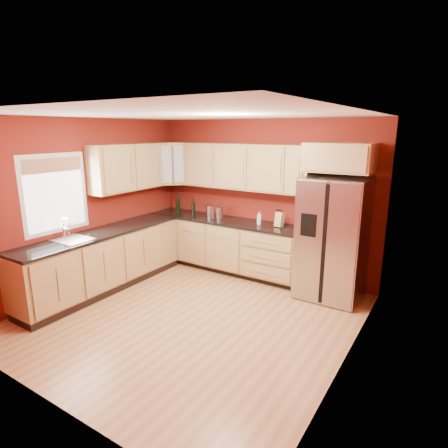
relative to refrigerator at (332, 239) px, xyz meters
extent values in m
plane|color=#A87041|center=(-1.35, -1.62, -0.89)|extent=(4.00, 4.00, 0.00)
plane|color=white|center=(-1.35, -1.62, 1.71)|extent=(4.00, 4.00, 0.00)
cube|color=maroon|center=(-1.35, 0.38, 0.41)|extent=(4.00, 0.04, 2.60)
cube|color=maroon|center=(-1.35, -3.62, 0.41)|extent=(4.00, 0.04, 2.60)
cube|color=maroon|center=(-3.35, -1.62, 0.41)|extent=(0.04, 4.00, 2.60)
cube|color=maroon|center=(0.65, -1.62, 0.41)|extent=(0.04, 4.00, 2.60)
cube|color=#A0824D|center=(-1.90, 0.07, -0.45)|extent=(2.90, 0.60, 0.88)
cube|color=#A0824D|center=(-3.05, -1.62, -0.45)|extent=(0.60, 2.80, 0.88)
cube|color=black|center=(-1.90, 0.06, 0.01)|extent=(2.90, 0.62, 0.04)
cube|color=black|center=(-3.04, -1.62, 0.01)|extent=(0.62, 2.80, 0.04)
cube|color=#A0824D|center=(-1.60, 0.21, 0.94)|extent=(2.30, 0.33, 0.75)
cube|color=#A0824D|center=(-3.19, -0.90, 0.94)|extent=(0.33, 1.35, 0.75)
cube|color=#A0824D|center=(-3.02, 0.04, 0.94)|extent=(0.67, 0.67, 0.75)
cube|color=#A0824D|center=(0.00, 0.07, 1.16)|extent=(0.92, 0.60, 0.40)
cube|color=#B2B2B7|center=(0.00, 0.00, 0.00)|extent=(0.90, 0.75, 1.78)
cube|color=white|center=(-3.33, -2.12, 0.66)|extent=(0.03, 0.90, 1.00)
cylinder|color=#B2B2B7|center=(-2.16, 0.02, 0.14)|extent=(0.16, 0.16, 0.22)
cylinder|color=#B2B2B7|center=(-2.02, 0.10, 0.13)|extent=(0.16, 0.16, 0.20)
cube|color=tan|center=(-0.89, 0.12, 0.15)|extent=(0.13, 0.12, 0.23)
cylinder|color=white|center=(-1.23, 0.08, 0.13)|extent=(0.08, 0.08, 0.21)
camera|label=1|loc=(1.47, -5.24, 1.54)|focal=30.00mm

